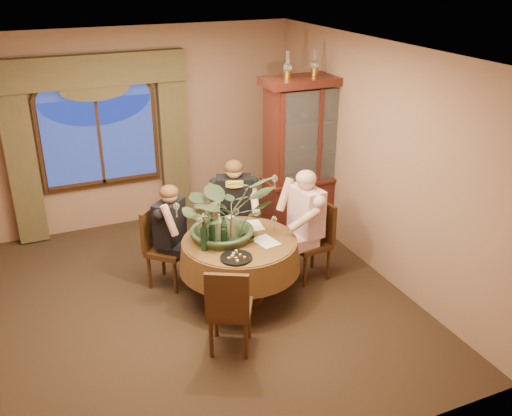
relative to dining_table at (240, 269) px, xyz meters
name	(u,v)px	position (x,y,z in m)	size (l,w,h in m)	color
floor	(201,302)	(-0.45, 0.09, -0.38)	(5.00, 5.00, 0.00)	black
wall_back	(141,128)	(-0.45, 2.59, 1.02)	(4.50, 4.50, 0.00)	#87614A
wall_right	(376,161)	(1.80, 0.09, 1.02)	(5.00, 5.00, 0.00)	#87614A
ceiling	(190,52)	(-0.45, 0.09, 2.42)	(5.00, 5.00, 0.00)	white
window	(100,142)	(-1.05, 2.52, 0.92)	(1.62, 0.10, 1.32)	navy
arched_transom	(93,85)	(-1.05, 2.52, 1.71)	(1.60, 0.06, 0.44)	navy
drapery_left	(22,161)	(-2.08, 2.47, 0.80)	(0.38, 0.14, 2.32)	#453C23
drapery_right	(174,142)	(-0.02, 2.47, 0.80)	(0.38, 0.14, 2.32)	#453C23
swag_valance	(92,71)	(-1.05, 2.44, 1.90)	(2.45, 0.16, 0.42)	#453C23
dining_table	(240,269)	(0.00, 0.00, 0.00)	(1.37, 1.37, 0.75)	brown
china_cabinet	(311,159)	(1.54, 1.19, 0.74)	(1.38, 0.54, 2.23)	#34100C
oil_lamp_left	(288,65)	(1.15, 1.19, 2.03)	(0.11, 0.11, 0.34)	#A5722D
oil_lamp_center	(315,62)	(1.54, 1.19, 2.03)	(0.11, 0.11, 0.34)	#A5722D
oil_lamp_right	(341,60)	(1.92, 1.19, 2.03)	(0.11, 0.11, 0.34)	#A5722D
chair_right	(310,242)	(0.95, 0.09, 0.10)	(0.42, 0.42, 0.96)	black
chair_back_right	(235,223)	(0.32, 0.95, 0.10)	(0.42, 0.42, 0.96)	black
chair_back	(168,248)	(-0.67, 0.63, 0.10)	(0.42, 0.42, 0.96)	black
chair_front_left	(230,307)	(-0.44, -0.82, 0.10)	(0.42, 0.42, 0.96)	black
person_pink	(306,225)	(0.90, 0.12, 0.33)	(0.50, 0.46, 1.40)	#D2A6A9
person_back	(170,235)	(-0.62, 0.63, 0.26)	(0.46, 0.42, 1.28)	black
person_scarf	(234,211)	(0.28, 0.86, 0.32)	(0.50, 0.45, 1.38)	black
stoneware_vase	(230,227)	(-0.07, 0.11, 0.50)	(0.13, 0.13, 0.25)	#967760
centerpiece_plant	(224,180)	(-0.11, 0.15, 1.04)	(1.08, 1.20, 0.94)	#3A4F31
olive_bowl	(248,239)	(0.08, -0.06, 0.40)	(0.14, 0.14, 0.04)	#42512A
cheese_platter	(236,258)	(-0.20, -0.39, 0.39)	(0.34, 0.34, 0.02)	black
wine_bottle_0	(212,232)	(-0.33, -0.02, 0.54)	(0.07, 0.07, 0.33)	black
wine_bottle_1	(204,228)	(-0.37, 0.13, 0.54)	(0.07, 0.07, 0.33)	tan
wine_bottle_2	(204,236)	(-0.44, -0.07, 0.54)	(0.07, 0.07, 0.33)	black
wine_bottle_3	(224,231)	(-0.19, -0.04, 0.54)	(0.07, 0.07, 0.33)	black
wine_bottle_4	(219,228)	(-0.22, 0.04, 0.54)	(0.07, 0.07, 0.33)	tan
tasting_paper_0	(266,241)	(0.25, -0.16, 0.38)	(0.21, 0.30, 0.00)	white
tasting_paper_1	(253,225)	(0.28, 0.27, 0.38)	(0.21, 0.30, 0.00)	white
wine_glass_person_pink	(274,223)	(0.45, 0.06, 0.46)	(0.07, 0.07, 0.18)	silver
wine_glass_person_back	(203,226)	(-0.32, 0.32, 0.46)	(0.07, 0.07, 0.18)	silver
wine_glass_person_scarf	(237,215)	(0.14, 0.43, 0.46)	(0.07, 0.07, 0.18)	silver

